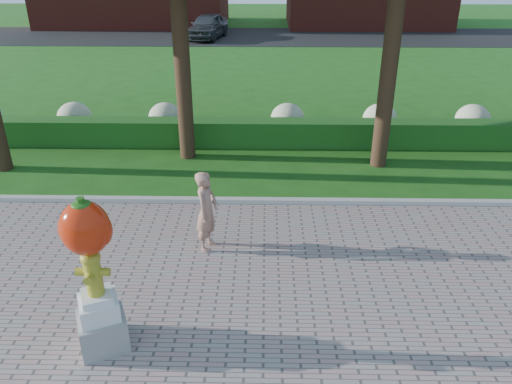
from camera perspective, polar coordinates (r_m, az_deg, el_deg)
ground at (r=9.49m, az=-0.79°, el=-9.82°), size 100.00×100.00×0.00m
curb at (r=12.01m, az=-0.34°, el=-1.07°), size 40.00×0.18×0.15m
lawn_hedge at (r=15.55m, az=0.03°, el=6.77°), size 24.00×0.70×0.80m
hydrangea_row at (r=16.45m, az=2.11°, el=8.41°), size 20.10×1.10×0.99m
street at (r=36.10m, az=0.70°, el=17.36°), size 50.00×8.00×0.02m
hydrant_sculpture at (r=7.61m, az=-18.14°, el=-8.73°), size 0.91×0.91×2.55m
woman at (r=9.92m, az=-5.65°, el=-2.18°), size 0.54×0.70×1.69m
parked_car at (r=35.29m, az=-5.56°, el=18.37°), size 2.76×4.98×1.60m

